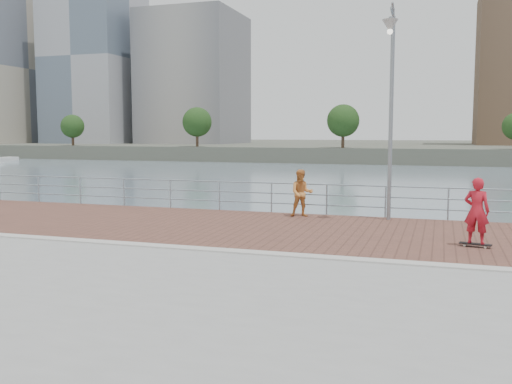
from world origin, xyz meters
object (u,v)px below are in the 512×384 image
(street_lamp, at_px, (391,75))
(guardrail, at_px, (299,195))
(skateboarder, at_px, (477,211))
(bystander, at_px, (302,193))

(street_lamp, bearing_deg, guardrail, 162.93)
(street_lamp, relative_size, skateboarder, 3.95)
(street_lamp, height_order, bystander, street_lamp)
(street_lamp, xyz_separation_m, skateboarder, (2.53, -3.52, -3.83))
(guardrail, bearing_deg, bystander, -69.13)
(guardrail, xyz_separation_m, skateboarder, (5.77, -4.51, 0.27))
(guardrail, bearing_deg, skateboarder, -38.04)
(street_lamp, bearing_deg, skateboarder, -54.25)
(street_lamp, height_order, skateboarder, street_lamp)
(guardrail, xyz_separation_m, bystander, (0.28, -0.74, 0.15))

